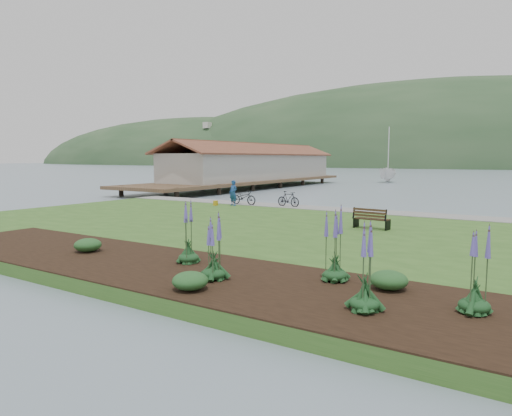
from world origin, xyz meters
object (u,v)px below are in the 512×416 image
(park_bench, at_px, (371,218))
(sailboat, at_px, (388,182))
(person, at_px, (233,191))
(bicycle_a, at_px, (244,197))

(park_bench, height_order, sailboat, sailboat)
(park_bench, relative_size, sailboat, 0.06)
(person, xyz_separation_m, bicycle_a, (0.22, 0.90, -0.48))
(person, height_order, bicycle_a, person)
(sailboat, bearing_deg, bicycle_a, -95.28)
(bicycle_a, bearing_deg, park_bench, -116.28)
(person, relative_size, sailboat, 0.08)
(park_bench, relative_size, person, 0.81)
(park_bench, distance_m, person, 12.02)
(person, height_order, sailboat, sailboat)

